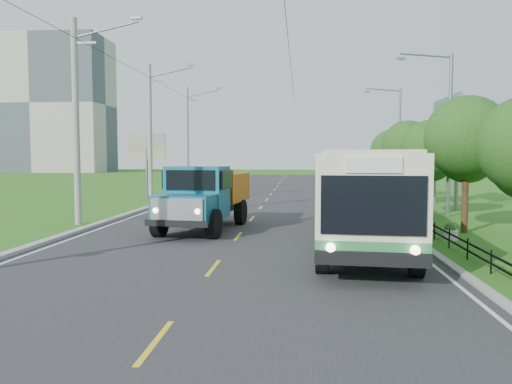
# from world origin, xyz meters

# --- Properties ---
(ground) EXTENTS (240.00, 240.00, 0.00)m
(ground) POSITION_xyz_m (0.00, 0.00, 0.00)
(ground) COLOR #286818
(ground) RESTS_ON ground
(road) EXTENTS (14.00, 120.00, 0.02)m
(road) POSITION_xyz_m (0.00, 20.00, 0.01)
(road) COLOR #28282B
(road) RESTS_ON ground
(curb_left) EXTENTS (0.40, 120.00, 0.15)m
(curb_left) POSITION_xyz_m (-7.20, 20.00, 0.07)
(curb_left) COLOR #9E9E99
(curb_left) RESTS_ON ground
(curb_right) EXTENTS (0.30, 120.00, 0.10)m
(curb_right) POSITION_xyz_m (7.15, 20.00, 0.05)
(curb_right) COLOR #9E9E99
(curb_right) RESTS_ON ground
(edge_line_left) EXTENTS (0.12, 120.00, 0.00)m
(edge_line_left) POSITION_xyz_m (-6.65, 20.00, 0.02)
(edge_line_left) COLOR silver
(edge_line_left) RESTS_ON road
(edge_line_right) EXTENTS (0.12, 120.00, 0.00)m
(edge_line_right) POSITION_xyz_m (6.65, 20.00, 0.02)
(edge_line_right) COLOR silver
(edge_line_right) RESTS_ON road
(centre_dash) EXTENTS (0.12, 2.20, 0.00)m
(centre_dash) POSITION_xyz_m (0.00, 0.00, 0.02)
(centre_dash) COLOR yellow
(centre_dash) RESTS_ON road
(railing_right) EXTENTS (0.04, 40.00, 0.60)m
(railing_right) POSITION_xyz_m (8.00, 14.00, 0.30)
(railing_right) COLOR black
(railing_right) RESTS_ON ground
(pole_near) EXTENTS (3.51, 0.32, 10.00)m
(pole_near) POSITION_xyz_m (-8.26, 9.00, 5.09)
(pole_near) COLOR gray
(pole_near) RESTS_ON ground
(pole_mid) EXTENTS (3.51, 0.32, 10.00)m
(pole_mid) POSITION_xyz_m (-8.26, 21.00, 5.09)
(pole_mid) COLOR gray
(pole_mid) RESTS_ON ground
(pole_far) EXTENTS (3.51, 0.32, 10.00)m
(pole_far) POSITION_xyz_m (-8.26, 33.00, 5.09)
(pole_far) COLOR gray
(pole_far) RESTS_ON ground
(tree_third) EXTENTS (3.60, 3.62, 6.00)m
(tree_third) POSITION_xyz_m (9.86, 8.14, 3.99)
(tree_third) COLOR #382314
(tree_third) RESTS_ON ground
(tree_fourth) EXTENTS (3.24, 3.31, 5.40)m
(tree_fourth) POSITION_xyz_m (9.86, 14.14, 3.59)
(tree_fourth) COLOR #382314
(tree_fourth) RESTS_ON ground
(tree_fifth) EXTENTS (3.48, 3.52, 5.80)m
(tree_fifth) POSITION_xyz_m (9.86, 20.14, 3.85)
(tree_fifth) COLOR #382314
(tree_fifth) RESTS_ON ground
(tree_back) EXTENTS (3.30, 3.36, 5.50)m
(tree_back) POSITION_xyz_m (9.86, 26.14, 3.65)
(tree_back) COLOR #382314
(tree_back) RESTS_ON ground
(streetlight_mid) EXTENTS (3.02, 0.20, 9.07)m
(streetlight_mid) POSITION_xyz_m (10.64, 14.00, 4.90)
(streetlight_mid) COLOR slate
(streetlight_mid) RESTS_ON ground
(streetlight_far) EXTENTS (3.02, 0.20, 9.07)m
(streetlight_far) POSITION_xyz_m (10.64, 28.00, 4.90)
(streetlight_far) COLOR slate
(streetlight_far) RESTS_ON ground
(planter_near) EXTENTS (0.64, 0.64, 0.67)m
(planter_near) POSITION_xyz_m (8.60, 6.00, 0.29)
(planter_near) COLOR silver
(planter_near) RESTS_ON ground
(planter_mid) EXTENTS (0.64, 0.64, 0.67)m
(planter_mid) POSITION_xyz_m (8.60, 14.00, 0.29)
(planter_mid) COLOR silver
(planter_mid) RESTS_ON ground
(planter_far) EXTENTS (0.64, 0.64, 0.67)m
(planter_far) POSITION_xyz_m (8.60, 22.00, 0.29)
(planter_far) COLOR silver
(planter_far) RESTS_ON ground
(billboard_left) EXTENTS (3.00, 0.20, 5.20)m
(billboard_left) POSITION_xyz_m (-9.50, 24.00, 3.87)
(billboard_left) COLOR slate
(billboard_left) RESTS_ON ground
(billboard_right) EXTENTS (0.24, 6.00, 7.30)m
(billboard_right) POSITION_xyz_m (12.30, 20.00, 5.34)
(billboard_right) COLOR slate
(billboard_right) RESTS_ON ground
(apartment_near) EXTENTS (28.00, 14.00, 30.00)m
(apartment_near) POSITION_xyz_m (-55.00, 95.00, 15.00)
(apartment_near) COLOR #B7B2A3
(apartment_near) RESTS_ON ground
(apartment_far) EXTENTS (24.00, 14.00, 26.00)m
(apartment_far) POSITION_xyz_m (-80.00, 120.00, 13.00)
(apartment_far) COLOR #B7B2A3
(apartment_far) RESTS_ON ground
(bus) EXTENTS (4.35, 17.88, 3.42)m
(bus) POSITION_xyz_m (5.12, 6.73, 2.06)
(bus) COLOR #338047
(bus) RESTS_ON ground
(dump_truck) EXTENTS (3.47, 7.23, 2.92)m
(dump_truck) POSITION_xyz_m (-1.77, 7.82, 1.65)
(dump_truck) COLOR #145F7A
(dump_truck) RESTS_ON ground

